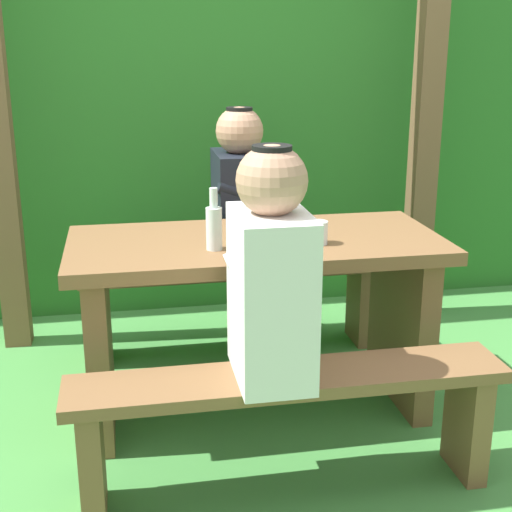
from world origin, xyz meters
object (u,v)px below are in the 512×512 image
person_white_shirt (271,274)px  bottle_left (214,226)px  person_black_coat (240,194)px  bench_far (234,289)px  drinking_glass (318,233)px  bench_near (289,407)px  picnic_table (256,294)px

person_white_shirt → bottle_left: (-0.11, 0.45, 0.04)m
person_white_shirt → person_black_coat: same height
bench_far → bottle_left: bottle_left is taller
drinking_glass → bottle_left: 0.38m
person_white_shirt → bench_near: bearing=-3.2°
person_white_shirt → bottle_left: person_white_shirt is taller
picnic_table → drinking_glass: size_ratio=16.50×
picnic_table → bottle_left: 0.37m
person_black_coat → bench_near: bearing=-91.6°
drinking_glass → bench_far: bearing=107.0°
bench_near → person_black_coat: person_black_coat is taller
person_black_coat → drinking_glass: (0.18, -0.68, -0.01)m
person_black_coat → drinking_glass: bearing=-75.5°
bench_near → person_black_coat: (0.03, 1.13, 0.45)m
bench_near → bottle_left: 0.69m
person_white_shirt → picnic_table: bearing=83.9°
person_black_coat → bottle_left: size_ratio=3.23×
person_black_coat → drinking_glass: 0.70m
bench_near → person_white_shirt: size_ratio=1.95×
picnic_table → person_black_coat: (0.03, 0.56, 0.27)m
picnic_table → drinking_glass: 0.36m
bench_near → bottle_left: bearing=110.9°
person_white_shirt → drinking_glass: 0.52m
picnic_table → bench_far: picnic_table is taller
person_white_shirt → bottle_left: 0.46m
picnic_table → person_white_shirt: bearing=-96.1°
bottle_left → person_black_coat: bearing=73.2°
person_black_coat → bottle_left: bearing=-106.8°
bench_far → bench_near: bearing=-90.0°
person_white_shirt → bottle_left: bearing=104.1°
drinking_glass → bottle_left: bearing=-179.7°
person_black_coat → bench_far: bearing=174.1°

